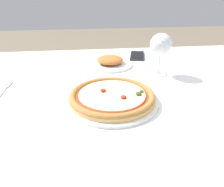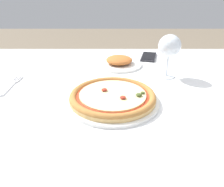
{
  "view_description": "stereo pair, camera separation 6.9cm",
  "coord_description": "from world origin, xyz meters",
  "px_view_note": "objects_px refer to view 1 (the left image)",
  "views": [
    {
      "loc": [
        -0.12,
        -0.73,
        1.05
      ],
      "look_at": [
        -0.05,
        -0.11,
        0.74
      ],
      "focal_mm": 35.0,
      "sensor_mm": 36.0,
      "label": 1
    },
    {
      "loc": [
        -0.05,
        -0.73,
        1.05
      ],
      "look_at": [
        -0.05,
        -0.11,
        0.74
      ],
      "focal_mm": 35.0,
      "sensor_mm": 36.0,
      "label": 2
    }
  ],
  "objects_px": {
    "fork": "(3,90)",
    "side_plate": "(110,62)",
    "cell_phone": "(137,56)",
    "wine_glass_far_left": "(161,45)",
    "pizza_plate": "(112,97)",
    "dining_table": "(122,104)"
  },
  "relations": [
    {
      "from": "side_plate",
      "to": "cell_phone",
      "type": "bearing_deg",
      "value": 37.18
    },
    {
      "from": "pizza_plate",
      "to": "side_plate",
      "type": "bearing_deg",
      "value": 84.89
    },
    {
      "from": "dining_table",
      "to": "fork",
      "type": "distance_m",
      "value": 0.43
    },
    {
      "from": "pizza_plate",
      "to": "fork",
      "type": "distance_m",
      "value": 0.4
    },
    {
      "from": "dining_table",
      "to": "wine_glass_far_left",
      "type": "relative_size",
      "value": 8.32
    },
    {
      "from": "pizza_plate",
      "to": "wine_glass_far_left",
      "type": "bearing_deg",
      "value": 44.39
    },
    {
      "from": "wine_glass_far_left",
      "to": "fork",
      "type": "bearing_deg",
      "value": -171.43
    },
    {
      "from": "wine_glass_far_left",
      "to": "side_plate",
      "type": "relative_size",
      "value": 0.83
    },
    {
      "from": "wine_glass_far_left",
      "to": "cell_phone",
      "type": "xyz_separation_m",
      "value": [
        -0.03,
        0.25,
        -0.12
      ]
    },
    {
      "from": "fork",
      "to": "wine_glass_far_left",
      "type": "xyz_separation_m",
      "value": [
        0.6,
        0.09,
        0.12
      ]
    },
    {
      "from": "pizza_plate",
      "to": "side_plate",
      "type": "height_order",
      "value": "side_plate"
    },
    {
      "from": "pizza_plate",
      "to": "fork",
      "type": "height_order",
      "value": "pizza_plate"
    },
    {
      "from": "pizza_plate",
      "to": "fork",
      "type": "relative_size",
      "value": 1.77
    },
    {
      "from": "dining_table",
      "to": "pizza_plate",
      "type": "height_order",
      "value": "pizza_plate"
    },
    {
      "from": "dining_table",
      "to": "fork",
      "type": "relative_size",
      "value": 8.39
    },
    {
      "from": "fork",
      "to": "wine_glass_far_left",
      "type": "bearing_deg",
      "value": 8.57
    },
    {
      "from": "cell_phone",
      "to": "fork",
      "type": "bearing_deg",
      "value": -148.98
    },
    {
      "from": "wine_glass_far_left",
      "to": "side_plate",
      "type": "height_order",
      "value": "wine_glass_far_left"
    },
    {
      "from": "fork",
      "to": "side_plate",
      "type": "distance_m",
      "value": 0.46
    },
    {
      "from": "side_plate",
      "to": "wine_glass_far_left",
      "type": "bearing_deg",
      "value": -34.75
    },
    {
      "from": "side_plate",
      "to": "dining_table",
      "type": "bearing_deg",
      "value": -85.19
    },
    {
      "from": "wine_glass_far_left",
      "to": "cell_phone",
      "type": "distance_m",
      "value": 0.28
    }
  ]
}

